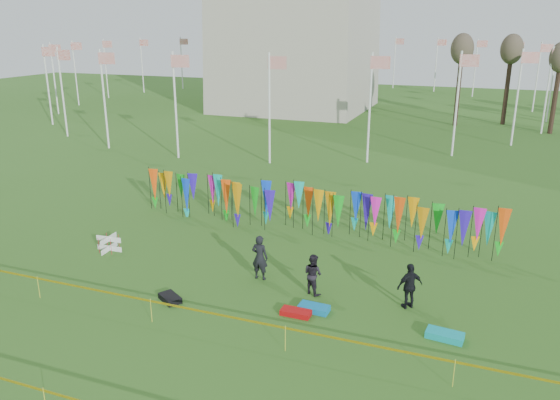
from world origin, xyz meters
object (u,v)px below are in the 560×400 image
(person_right, at_px, (410,286))
(kite_bag_red, at_px, (296,313))
(kite_bag_turquoise, at_px, (314,308))
(kite_bag_black, at_px, (170,298))
(person_left, at_px, (260,257))
(person_mid, at_px, (313,274))
(kite_bag_teal, at_px, (445,335))
(box_kite, at_px, (109,244))

(person_right, height_order, kite_bag_red, person_right)
(kite_bag_turquoise, relative_size, kite_bag_black, 1.16)
(person_left, xyz_separation_m, person_right, (5.98, -0.26, -0.07))
(person_mid, relative_size, person_right, 0.93)
(person_mid, height_order, kite_bag_teal, person_mid)
(person_right, height_order, kite_bag_turquoise, person_right)
(kite_bag_red, xyz_separation_m, kite_bag_black, (-4.75, -0.67, 0.01))
(box_kite, xyz_separation_m, kite_bag_red, (9.86, -2.43, -0.26))
(person_left, height_order, kite_bag_red, person_left)
(kite_bag_turquoise, bearing_deg, kite_bag_black, -167.36)
(person_right, bearing_deg, kite_bag_black, -22.38)
(kite_bag_red, relative_size, kite_bag_black, 1.14)
(person_mid, height_order, kite_bag_black, person_mid)
(kite_bag_black, bearing_deg, kite_bag_teal, 5.68)
(box_kite, distance_m, person_right, 13.53)
(kite_bag_red, height_order, kite_bag_teal, kite_bag_teal)
(box_kite, height_order, kite_bag_black, box_kite)
(person_left, bearing_deg, kite_bag_red, 136.87)
(kite_bag_red, bearing_deg, person_mid, 88.36)
(kite_bag_turquoise, bearing_deg, kite_bag_red, -135.32)
(person_left, bearing_deg, kite_bag_turquoise, 149.41)
(box_kite, xyz_separation_m, kite_bag_turquoise, (10.37, -1.92, -0.25))
(person_left, distance_m, person_right, 5.99)
(person_mid, distance_m, kite_bag_red, 1.94)
(kite_bag_turquoise, bearing_deg, kite_bag_teal, -2.53)
(box_kite, bearing_deg, kite_bag_black, -31.31)
(person_left, height_order, person_right, person_left)
(kite_bag_red, bearing_deg, kite_bag_teal, 3.44)
(person_left, bearing_deg, person_mid, 170.50)
(box_kite, relative_size, kite_bag_red, 0.68)
(kite_bag_turquoise, height_order, kite_bag_teal, kite_bag_teal)
(person_left, relative_size, kite_bag_black, 1.99)
(person_right, bearing_deg, box_kite, -41.80)
(box_kite, height_order, kite_bag_red, box_kite)
(person_left, xyz_separation_m, kite_bag_turquoise, (2.84, -1.73, -0.83))
(person_right, relative_size, kite_bag_teal, 1.45)
(person_mid, relative_size, kite_bag_black, 1.71)
(box_kite, relative_size, kite_bag_black, 0.77)
(person_left, bearing_deg, person_right, 178.31)
(person_mid, height_order, kite_bag_turquoise, person_mid)
(box_kite, bearing_deg, kite_bag_teal, -8.10)
(box_kite, relative_size, person_right, 0.42)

